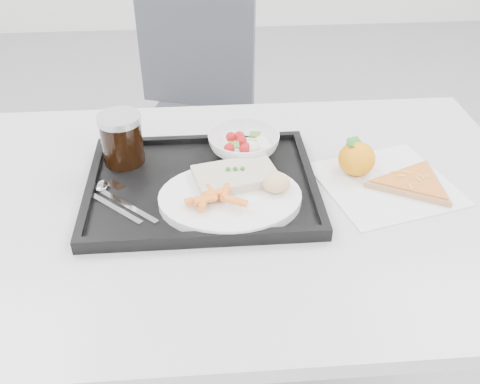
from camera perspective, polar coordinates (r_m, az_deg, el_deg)
table at (r=1.09m, az=-0.26°, el=-3.38°), size 1.20×0.80×0.75m
chair at (r=1.90m, az=-4.50°, el=9.69°), size 0.53×0.54×0.93m
tray at (r=1.07m, az=-4.08°, el=0.61°), size 0.45×0.35×0.03m
dinner_plate at (r=1.01m, az=-1.06°, el=-0.68°), size 0.27×0.27×0.02m
fish_fillet at (r=1.04m, az=-0.49°, el=1.75°), size 0.17×0.13×0.03m
bread_roll at (r=1.01m, az=3.90°, el=0.90°), size 0.05×0.05×0.03m
salad_bowl at (r=1.15m, az=0.40°, el=5.17°), size 0.15×0.15×0.05m
cola_glass at (r=1.13m, az=-12.50°, el=5.62°), size 0.09×0.09×0.11m
cutlery at (r=1.05m, az=-13.28°, el=-0.61°), size 0.14×0.15×0.01m
napkin at (r=1.12m, az=15.31°, el=0.85°), size 0.30×0.29×0.00m
tangerine at (r=1.13m, az=12.34°, el=3.50°), size 0.08×0.08×0.07m
pizza_slice at (r=1.13m, az=18.02°, el=0.95°), size 0.21×0.21×0.02m
carrot_pile at (r=0.97m, az=-2.70°, el=-0.47°), size 0.12×0.07×0.02m
salad_contents at (r=1.12m, az=1.29°, el=5.07°), size 0.10×0.08×0.03m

